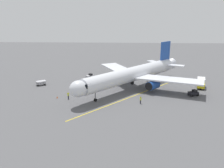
{
  "coord_description": "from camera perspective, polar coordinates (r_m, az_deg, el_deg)",
  "views": [
    {
      "loc": [
        1.95,
        62.0,
        18.81
      ],
      "look_at": [
        4.75,
        8.76,
        3.0
      ],
      "focal_mm": 36.58,
      "sensor_mm": 36.0,
      "label": 1
    }
  ],
  "objects": [
    {
      "name": "ground_plane",
      "position": [
        64.83,
        4.6,
        -0.41
      ],
      "size": [
        220.0,
        220.0,
        0.0
      ],
      "primitive_type": "plane",
      "color": "#565659"
    },
    {
      "name": "apron_lead_in_line",
      "position": [
        56.53,
        5.37,
        -2.99
      ],
      "size": [
        26.63,
        30.17,
        0.01
      ],
      "primitive_type": "cube",
      "rotation": [
        0.0,
        0.0,
        -0.72
      ],
      "color": "yellow",
      "rests_on": "ground"
    },
    {
      "name": "airplane",
      "position": [
        61.33,
        5.42,
        2.47
      ],
      "size": [
        32.47,
        33.56,
        11.5
      ],
      "color": "silver",
      "rests_on": "ground"
    },
    {
      "name": "ground_crew_marshaller",
      "position": [
        54.98,
        -10.88,
        -2.82
      ],
      "size": [
        0.43,
        0.47,
        1.71
      ],
      "color": "#23232D",
      "rests_on": "ground"
    },
    {
      "name": "ground_crew_wing_walker",
      "position": [
        51.48,
        7.15,
        -3.99
      ],
      "size": [
        0.43,
        0.47,
        1.71
      ],
      "color": "#23232D",
      "rests_on": "ground"
    },
    {
      "name": "box_truck_near_nose",
      "position": [
        66.93,
        21.35,
        0.27
      ],
      "size": [
        3.2,
        4.97,
        2.62
      ],
      "color": "yellow",
      "rests_on": "ground"
    },
    {
      "name": "tug_portside",
      "position": [
        72.37,
        -5.54,
        1.95
      ],
      "size": [
        2.7,
        2.67,
        1.5
      ],
      "color": "#9E9EA3",
      "rests_on": "ground"
    },
    {
      "name": "baggage_cart_starboard_side",
      "position": [
        67.88,
        -17.32,
        0.24
      ],
      "size": [
        2.95,
        2.56,
        1.27
      ],
      "color": "#9E9EA3",
      "rests_on": "ground"
    },
    {
      "name": "tug_rear_apron",
      "position": [
        59.75,
        19.71,
        -2.13
      ],
      "size": [
        2.7,
        2.26,
        1.5
      ],
      "color": "black",
      "rests_on": "ground"
    },
    {
      "name": "safety_cone_nose_left",
      "position": [
        56.23,
        -13.54,
        -3.21
      ],
      "size": [
        0.32,
        0.32,
        0.55
      ],
      "primitive_type": "cone",
      "color": "#F2590F",
      "rests_on": "ground"
    },
    {
      "name": "safety_cone_nose_right",
      "position": [
        64.21,
        -8.04,
        -0.43
      ],
      "size": [
        0.32,
        0.32,
        0.55
      ],
      "primitive_type": "cone",
      "color": "#F2590F",
      "rests_on": "ground"
    }
  ]
}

